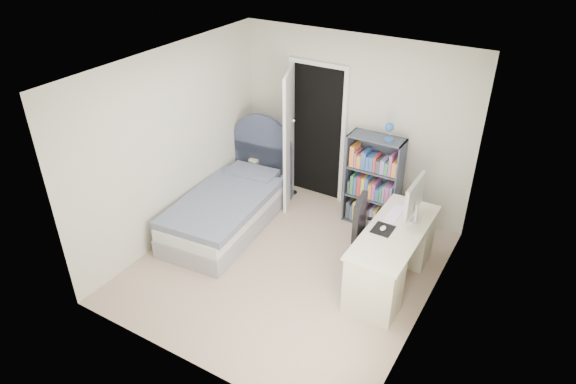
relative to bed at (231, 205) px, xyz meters
The scene contains 8 objects.
room_shell 1.56m from the bed, 19.91° to the right, with size 3.50×3.70×2.60m.
door 1.41m from the bed, 68.08° to the left, with size 0.92×0.78×2.06m.
bed is the anchor object (origin of this frame).
nightstand 0.96m from the bed, 99.87° to the left, with size 0.39×0.39×0.57m.
floor_lamp 1.20m from the bed, 74.07° to the left, with size 0.18×0.18×1.27m.
bookcase 1.97m from the bed, 31.53° to the left, with size 0.73×0.31×1.56m.
desk 2.37m from the bed, ahead, with size 0.62×1.54×1.26m.
office_chair 2.06m from the bed, ahead, with size 0.54×0.56×1.02m.
Camera 1 is at (2.59, -4.35, 4.05)m, focal length 32.00 mm.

